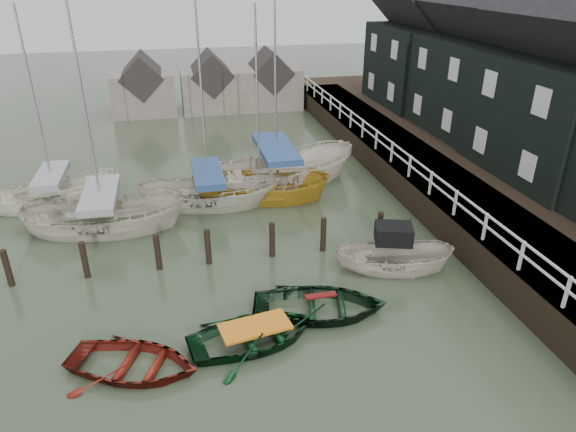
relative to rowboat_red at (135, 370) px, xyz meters
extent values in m
plane|color=#2D3823|center=(3.67, 2.23, 0.00)|extent=(120.00, 120.00, 0.00)
cube|color=black|center=(13.17, 12.23, 1.40)|extent=(3.00, 32.00, 0.20)
cube|color=silver|center=(11.67, 12.23, 2.45)|extent=(0.06, 32.00, 0.06)
cube|color=silver|center=(11.67, 12.23, 2.05)|extent=(0.06, 32.00, 0.06)
cube|color=black|center=(18.67, 12.23, 0.00)|extent=(14.00, 38.00, 1.50)
cube|color=black|center=(18.67, 7.23, 4.00)|extent=(6.40, 7.00, 5.00)
cube|color=black|center=(18.67, 14.23, 4.00)|extent=(6.00, 7.00, 5.00)
cube|color=black|center=(18.67, 14.23, 8.25)|extent=(6.11, 7.14, 6.11)
cube|color=black|center=(18.67, 21.23, 4.00)|extent=(6.40, 7.00, 5.00)
cylinder|color=black|center=(-4.33, 5.23, 0.50)|extent=(0.22, 0.22, 1.80)
cylinder|color=black|center=(-1.83, 5.23, 0.50)|extent=(0.22, 0.22, 1.80)
cylinder|color=black|center=(0.67, 5.23, 0.50)|extent=(0.22, 0.22, 1.80)
cylinder|color=black|center=(2.47, 5.23, 0.50)|extent=(0.22, 0.22, 1.80)
cylinder|color=black|center=(4.87, 5.23, 0.50)|extent=(0.22, 0.22, 1.80)
cylinder|color=black|center=(6.87, 5.23, 0.50)|extent=(0.22, 0.22, 1.80)
cylinder|color=black|center=(9.17, 5.23, 0.50)|extent=(0.22, 0.22, 1.80)
cube|color=#665B51|center=(-0.33, 28.23, 1.50)|extent=(4.50, 4.00, 3.00)
cube|color=#282321|center=(-0.33, 28.23, 2.80)|extent=(3.18, 4.08, 3.18)
cube|color=#665B51|center=(4.67, 28.23, 1.50)|extent=(4.50, 4.00, 3.00)
cube|color=#282321|center=(4.67, 28.23, 2.80)|extent=(3.18, 4.08, 3.18)
cube|color=#665B51|center=(9.17, 28.23, 1.50)|extent=(4.50, 4.00, 3.00)
cube|color=#282321|center=(9.17, 28.23, 2.80)|extent=(3.18, 4.08, 3.18)
imported|color=#60150D|center=(0.00, 0.00, 0.00)|extent=(4.41, 3.86, 0.76)
imported|color=black|center=(3.43, 0.45, 0.00)|extent=(4.34, 3.42, 0.81)
imported|color=black|center=(5.67, 1.38, 0.00)|extent=(4.79, 3.87, 0.87)
imported|color=beige|center=(8.96, 3.33, 0.00)|extent=(4.46, 2.73, 1.62)
cube|color=black|center=(8.96, 3.53, 1.37)|extent=(1.54, 1.34, 0.65)
imported|color=#BDB4A1|center=(-1.56, 9.01, 0.00)|extent=(7.05, 3.45, 2.61)
cylinder|color=#B2B2B7|center=(-1.56, 9.01, 5.98)|extent=(0.10, 0.10, 9.09)
cube|color=gray|center=(-1.56, 9.01, 1.56)|extent=(3.87, 1.85, 0.30)
imported|color=beige|center=(2.94, 10.59, 0.00)|extent=(6.93, 3.82, 2.53)
cylinder|color=#B2B2B7|center=(2.94, 10.59, 6.16)|extent=(0.10, 0.10, 9.54)
cube|color=navy|center=(2.94, 10.59, 1.51)|extent=(3.80, 2.05, 0.30)
imported|color=#B38921|center=(5.34, 10.81, 0.00)|extent=(7.05, 4.59, 2.55)
cylinder|color=#B2B2B7|center=(5.34, 10.81, 5.01)|extent=(0.10, 0.10, 7.22)
imported|color=beige|center=(6.45, 12.26, 0.00)|extent=(8.72, 4.33, 3.23)
cylinder|color=#B2B2B7|center=(6.45, 12.26, 6.62)|extent=(0.10, 0.10, 9.69)
cube|color=navy|center=(6.45, 12.26, 1.89)|extent=(4.79, 2.32, 0.30)
imported|color=beige|center=(-4.04, 12.19, 0.00)|extent=(6.26, 3.20, 2.31)
cylinder|color=#B2B2B7|center=(-4.04, 12.19, 4.98)|extent=(0.10, 0.10, 7.43)
cube|color=gray|center=(-4.04, 12.19, 1.39)|extent=(3.44, 1.72, 0.30)
camera|label=1|loc=(1.75, -11.43, 9.94)|focal=32.00mm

